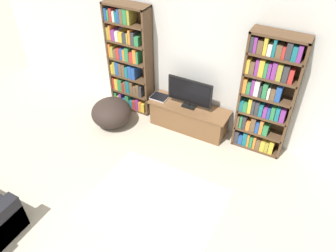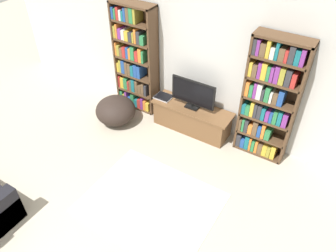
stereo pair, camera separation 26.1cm
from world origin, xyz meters
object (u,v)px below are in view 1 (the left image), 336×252
television (190,93)px  beanbag_ottoman (112,113)px  laptop (160,97)px  bookshelf_right (266,96)px  tv_stand (189,117)px  bookshelf_left (129,61)px

television → beanbag_ottoman: bearing=-157.3°
laptop → beanbag_ottoman: 0.93m
television → beanbag_ottoman: television is taller
bookshelf_right → television: size_ratio=2.54×
tv_stand → laptop: bearing=-178.8°
laptop → beanbag_ottoman: laptop is taller
tv_stand → laptop: (-0.59, -0.01, 0.25)m
tv_stand → beanbag_ottoman: beanbag_ottoman is taller
bookshelf_right → television: bearing=-174.7°
tv_stand → beanbag_ottoman: 1.42m
tv_stand → laptop: laptop is taller
tv_stand → laptop: size_ratio=4.76×
bookshelf_left → laptop: size_ratio=6.71×
television → bookshelf_right: bearing=5.3°
bookshelf_left → beanbag_ottoman: size_ratio=2.78×
tv_stand → bookshelf_left: bearing=175.2°
television → laptop: television is taller
television → tv_stand: bearing=90.0°
bookshelf_right → laptop: bookshelf_right is taller
bookshelf_left → tv_stand: 1.49m
bookshelf_left → beanbag_ottoman: (-0.02, -0.66, -0.74)m
beanbag_ottoman → bookshelf_right: bearing=14.6°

